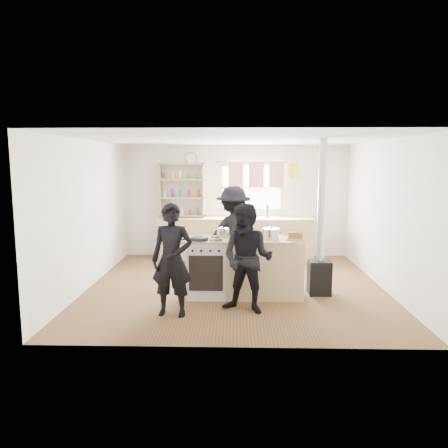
# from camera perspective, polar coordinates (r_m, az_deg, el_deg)

# --- Properties ---
(ground) EXTENTS (5.00, 5.00, 0.01)m
(ground) POSITION_cam_1_polar(r_m,az_deg,el_deg) (7.62, 1.50, -8.15)
(ground) COLOR brown
(ground) RESTS_ON ground
(back_counter) EXTENTS (3.40, 0.55, 0.90)m
(back_counter) POSITION_cam_1_polar(r_m,az_deg,el_deg) (9.68, 1.54, -1.84)
(back_counter) COLOR tan
(back_counter) RESTS_ON ground
(shelving_unit) EXTENTS (1.00, 0.28, 1.20)m
(shelving_unit) POSITION_cam_1_polar(r_m,az_deg,el_deg) (9.74, -5.53, 4.49)
(shelving_unit) COLOR tan
(shelving_unit) RESTS_ON back_counter
(thermos) EXTENTS (0.10, 0.10, 0.27)m
(thermos) POSITION_cam_1_polar(r_m,az_deg,el_deg) (9.62, 5.67, 1.59)
(thermos) COLOR silver
(thermos) RESTS_ON back_counter
(cooking_island) EXTENTS (1.97, 0.64, 0.93)m
(cooking_island) POSITION_cam_1_polar(r_m,az_deg,el_deg) (6.97, 2.70, -5.71)
(cooking_island) COLOR silver
(cooking_island) RESTS_ON ground
(skillet_greens) EXTENTS (0.33, 0.33, 0.05)m
(skillet_greens) POSITION_cam_1_polar(r_m,az_deg,el_deg) (6.73, -3.19, -1.92)
(skillet_greens) COLOR black
(skillet_greens) RESTS_ON cooking_island
(roast_tray) EXTENTS (0.35, 0.26, 0.07)m
(roast_tray) POSITION_cam_1_polar(r_m,az_deg,el_deg) (6.92, 2.68, -1.53)
(roast_tray) COLOR silver
(roast_tray) RESTS_ON cooking_island
(stockpot_stove) EXTENTS (0.20, 0.20, 0.17)m
(stockpot_stove) POSITION_cam_1_polar(r_m,az_deg,el_deg) (7.00, -0.11, -1.13)
(stockpot_stove) COLOR silver
(stockpot_stove) RESTS_ON cooking_island
(stockpot_counter) EXTENTS (0.26, 0.26, 0.19)m
(stockpot_counter) POSITION_cam_1_polar(r_m,az_deg,el_deg) (6.86, 6.18, -1.27)
(stockpot_counter) COLOR silver
(stockpot_counter) RESTS_ON cooking_island
(bread_board) EXTENTS (0.29, 0.21, 0.12)m
(bread_board) POSITION_cam_1_polar(r_m,az_deg,el_deg) (6.87, 9.30, -1.62)
(bread_board) COLOR tan
(bread_board) RESTS_ON cooking_island
(flue_heater) EXTENTS (0.35, 0.35, 2.50)m
(flue_heater) POSITION_cam_1_polar(r_m,az_deg,el_deg) (7.21, 12.41, -3.99)
(flue_heater) COLOR black
(flue_heater) RESTS_ON ground
(person_near_left) EXTENTS (0.61, 0.44, 1.58)m
(person_near_left) POSITION_cam_1_polar(r_m,az_deg,el_deg) (6.09, -6.80, -4.68)
(person_near_left) COLOR black
(person_near_left) RESTS_ON ground
(person_near_right) EXTENTS (0.92, 0.82, 1.56)m
(person_near_right) POSITION_cam_1_polar(r_m,az_deg,el_deg) (6.17, 3.09, -4.55)
(person_near_right) COLOR black
(person_near_right) RESTS_ON ground
(person_far) EXTENTS (1.25, 0.96, 1.71)m
(person_far) POSITION_cam_1_polar(r_m,az_deg,el_deg) (7.74, 1.25, -1.37)
(person_far) COLOR black
(person_far) RESTS_ON ground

